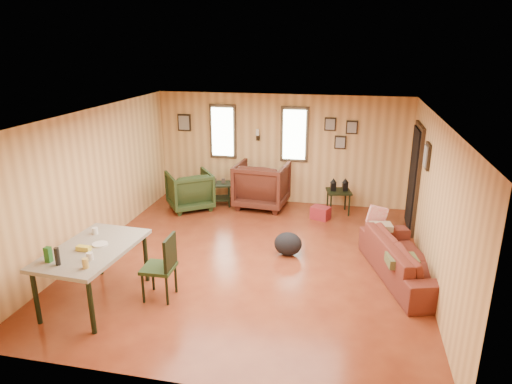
% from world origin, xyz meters
% --- Properties ---
extents(room, '(5.54, 6.04, 2.44)m').
position_xyz_m(room, '(0.17, 0.27, 1.21)').
color(room, brown).
rests_on(room, ground).
extents(sofa, '(1.22, 2.19, 0.82)m').
position_xyz_m(sofa, '(2.45, -0.11, 0.41)').
color(sofa, maroon).
rests_on(sofa, ground).
extents(recliner_brown, '(1.14, 1.08, 1.10)m').
position_xyz_m(recliner_brown, '(-0.33, 2.57, 0.55)').
color(recliner_brown, '#451E14').
rests_on(recliner_brown, ground).
extents(recliner_green, '(1.19, 1.17, 0.90)m').
position_xyz_m(recliner_green, '(-1.83, 2.12, 0.45)').
color(recliner_green, '#243417').
rests_on(recliner_green, ground).
extents(end_table, '(0.59, 0.56, 0.62)m').
position_xyz_m(end_table, '(-1.26, 2.45, 0.35)').
color(end_table, black).
rests_on(end_table, ground).
extents(side_table, '(0.57, 0.57, 0.76)m').
position_xyz_m(side_table, '(1.32, 2.50, 0.52)').
color(side_table, black).
rests_on(side_table, ground).
extents(cooler, '(0.43, 0.38, 0.26)m').
position_xyz_m(cooler, '(0.99, 2.08, 0.13)').
color(cooler, maroon).
rests_on(cooler, ground).
extents(backpack, '(0.55, 0.46, 0.41)m').
position_xyz_m(backpack, '(0.58, 0.29, 0.20)').
color(backpack, black).
rests_on(backpack, ground).
extents(sofa_pillows, '(0.72, 1.81, 0.37)m').
position_xyz_m(sofa_pillows, '(2.19, 0.15, 0.50)').
color(sofa_pillows, '#4B4F2C').
rests_on(sofa_pillows, sofa).
extents(dining_table, '(1.04, 1.63, 1.04)m').
position_xyz_m(dining_table, '(-1.82, -1.70, 0.73)').
color(dining_table, gray).
rests_on(dining_table, ground).
extents(dining_chair, '(0.44, 0.44, 0.95)m').
position_xyz_m(dining_chair, '(-0.92, -1.43, 0.53)').
color(dining_chair, '#243417').
rests_on(dining_chair, ground).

